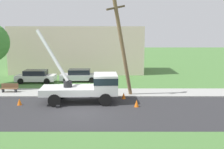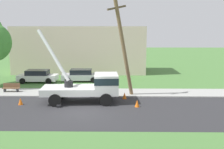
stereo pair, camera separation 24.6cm
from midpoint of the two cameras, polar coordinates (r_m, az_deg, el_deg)
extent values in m
plane|color=#477538|center=(30.89, -3.35, -1.23)|extent=(120.00, 120.00, 0.00)
cube|color=#2B2B2D|center=(19.29, -5.96, -8.01)|extent=(80.00, 7.91, 0.01)
cube|color=#9E9E99|center=(24.54, -4.46, -4.00)|extent=(80.00, 3.07, 0.10)
cube|color=silver|center=(21.44, -9.29, -3.44)|extent=(4.43, 2.64, 0.55)
cube|color=silver|center=(21.17, -0.96, -2.03)|extent=(2.03, 2.50, 1.60)
cube|color=#19232D|center=(21.10, -0.97, -1.09)|extent=(2.05, 2.52, 0.56)
cylinder|color=black|center=(21.32, -9.27, -2.07)|extent=(0.70, 0.70, 0.50)
cylinder|color=silver|center=(21.81, -12.58, 4.20)|extent=(2.95, 1.50, 4.26)
cube|color=black|center=(20.37, -11.39, -6.91)|extent=(0.32, 0.32, 0.20)
cube|color=black|center=(23.13, -10.28, -4.86)|extent=(0.32, 0.32, 0.20)
cylinder|color=black|center=(20.25, -0.99, -5.63)|extent=(1.00, 0.30, 1.00)
cylinder|color=black|center=(22.57, -1.14, -4.02)|extent=(1.00, 0.30, 1.00)
cylinder|color=black|center=(20.54, -12.18, -5.63)|extent=(1.00, 0.30, 1.00)
cylinder|color=black|center=(22.84, -11.17, -4.04)|extent=(1.00, 0.30, 1.00)
cylinder|color=brown|center=(22.55, 2.89, 6.00)|extent=(2.05, 1.43, 8.87)
cube|color=brown|center=(22.19, 1.36, 14.59)|extent=(1.61, 1.08, 0.53)
cone|color=orange|center=(20.16, 5.94, -6.40)|extent=(0.36, 0.36, 0.56)
cone|color=orange|center=(21.86, -19.34, -5.63)|extent=(0.36, 0.36, 0.56)
cone|color=orange|center=(22.43, 3.11, -4.70)|extent=(0.36, 0.36, 0.56)
cube|color=silver|center=(30.58, -15.91, -0.65)|extent=(4.41, 1.82, 0.65)
cube|color=black|center=(30.48, -15.96, 0.46)|extent=(2.47, 1.67, 0.55)
cylinder|color=black|center=(29.38, -13.67, -1.42)|extent=(0.64, 0.22, 0.64)
cylinder|color=black|center=(31.10, -12.86, -0.78)|extent=(0.64, 0.22, 0.64)
cylinder|color=black|center=(30.23, -19.01, -1.37)|extent=(0.64, 0.22, 0.64)
cylinder|color=black|center=(31.90, -17.94, -0.75)|extent=(0.64, 0.22, 0.64)
cube|color=#B7B7BF|center=(30.13, -6.60, -0.49)|extent=(4.47, 1.97, 0.65)
cube|color=black|center=(30.03, -6.63, 0.64)|extent=(2.53, 1.75, 0.55)
cylinder|color=black|center=(29.20, -3.91, -1.23)|extent=(0.64, 0.22, 0.64)
cylinder|color=black|center=(30.96, -3.77, -0.60)|extent=(0.64, 0.22, 0.64)
cylinder|color=black|center=(29.47, -9.56, -1.25)|extent=(0.64, 0.22, 0.64)
cylinder|color=black|center=(31.22, -9.10, -0.62)|extent=(0.64, 0.22, 0.64)
cube|color=brown|center=(26.26, -21.25, -2.84)|extent=(1.60, 0.44, 0.06)
cube|color=brown|center=(26.39, -21.12, -2.21)|extent=(1.60, 0.06, 0.40)
cube|color=#333338|center=(26.54, -22.42, -3.28)|extent=(0.10, 0.40, 0.45)
cube|color=#333338|center=(26.09, -19.99, -3.35)|extent=(0.10, 0.40, 0.45)
cube|color=beige|center=(36.92, -6.81, 5.53)|extent=(18.00, 6.00, 6.40)
camera|label=1|loc=(0.12, -89.68, 0.06)|focal=41.22mm
camera|label=2|loc=(0.12, 90.32, -0.06)|focal=41.22mm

